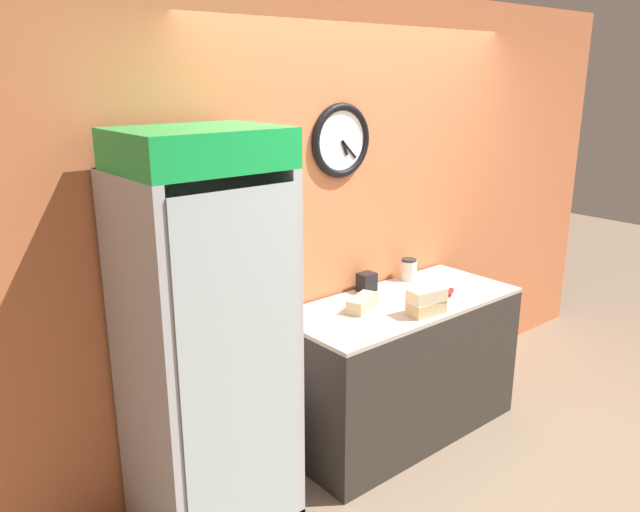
# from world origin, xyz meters

# --- Properties ---
(ground_plane) EXTENTS (14.00, 14.00, 0.00)m
(ground_plane) POSITION_xyz_m (0.00, 0.00, 0.00)
(ground_plane) COLOR #7A6651
(wall_back) EXTENTS (5.20, 0.10, 2.70)m
(wall_back) POSITION_xyz_m (-0.00, 1.28, 1.36)
(wall_back) COLOR #D17547
(wall_back) RESTS_ON ground_plane
(prep_counter) EXTENTS (1.54, 0.68, 0.89)m
(prep_counter) POSITION_xyz_m (0.00, 0.89, 0.44)
(prep_counter) COLOR #332D28
(prep_counter) RESTS_ON ground_plane
(beverage_cooler) EXTENTS (0.71, 0.62, 2.00)m
(beverage_cooler) POSITION_xyz_m (-1.34, 0.96, 1.09)
(beverage_cooler) COLOR #B2B7BC
(beverage_cooler) RESTS_ON ground_plane
(sandwich_stack_bottom) EXTENTS (0.23, 0.14, 0.08)m
(sandwich_stack_bottom) POSITION_xyz_m (-0.06, 0.65, 0.92)
(sandwich_stack_bottom) COLOR tan
(sandwich_stack_bottom) RESTS_ON prep_counter
(sandwich_stack_middle) EXTENTS (0.24, 0.15, 0.08)m
(sandwich_stack_middle) POSITION_xyz_m (-0.06, 0.65, 1.00)
(sandwich_stack_middle) COLOR beige
(sandwich_stack_middle) RESTS_ON sandwich_stack_bottom
(sandwich_flat_left) EXTENTS (0.26, 0.18, 0.08)m
(sandwich_flat_left) POSITION_xyz_m (-0.29, 0.94, 0.92)
(sandwich_flat_left) COLOR tan
(sandwich_flat_left) RESTS_ON prep_counter
(chefs_knife) EXTENTS (0.34, 0.22, 0.02)m
(chefs_knife) POSITION_xyz_m (0.38, 0.81, 0.89)
(chefs_knife) COLOR silver
(chefs_knife) RESTS_ON prep_counter
(condiment_jar) EXTENTS (0.11, 0.11, 0.14)m
(condiment_jar) POSITION_xyz_m (0.34, 1.15, 0.96)
(condiment_jar) COLOR silver
(condiment_jar) RESTS_ON prep_counter
(napkin_dispenser) EXTENTS (0.11, 0.09, 0.12)m
(napkin_dispenser) POSITION_xyz_m (-0.04, 1.16, 0.95)
(napkin_dispenser) COLOR black
(napkin_dispenser) RESTS_ON prep_counter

